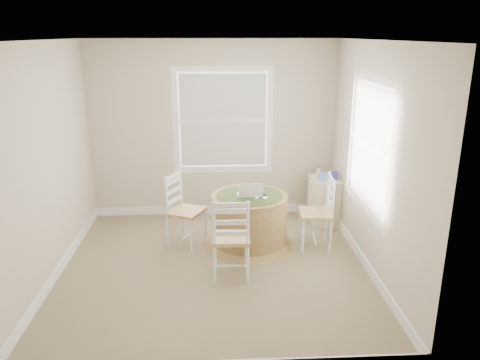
{
  "coord_description": "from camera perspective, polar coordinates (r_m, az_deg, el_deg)",
  "views": [
    {
      "loc": [
        0.04,
        -4.98,
        2.67
      ],
      "look_at": [
        0.33,
        0.45,
        0.96
      ],
      "focal_mm": 35.0,
      "sensor_mm": 36.0,
      "label": 1
    }
  ],
  "objects": [
    {
      "name": "round_table",
      "position": [
        6.06,
        1.16,
        -4.68
      ],
      "size": [
        1.16,
        1.16,
        0.7
      ],
      "rotation": [
        0.0,
        0.0,
        -0.17
      ],
      "color": "#9E8146",
      "rests_on": "ground"
    },
    {
      "name": "room",
      "position": [
        5.32,
        -1.56,
        2.57
      ],
      "size": [
        3.64,
        3.64,
        2.64
      ],
      "color": "#8C7A59",
      "rests_on": "ground"
    },
    {
      "name": "chair_near",
      "position": [
        5.29,
        -1.13,
        -7.04
      ],
      "size": [
        0.43,
        0.41,
        0.95
      ],
      "primitive_type": null,
      "rotation": [
        0.0,
        0.0,
        3.12
      ],
      "color": "white",
      "rests_on": "ground"
    },
    {
      "name": "tissue_box",
      "position": [
        6.69,
        10.23,
        0.39
      ],
      "size": [
        0.13,
        0.13,
        0.1
      ],
      "primitive_type": "cube",
      "rotation": [
        0.0,
        0.0,
        0.07
      ],
      "color": "#5C7CD3",
      "rests_on": "corner_chest"
    },
    {
      "name": "laptop",
      "position": [
        5.91,
        1.2,
        -1.71
      ],
      "size": [
        0.32,
        0.28,
        0.21
      ],
      "rotation": [
        0.0,
        0.0,
        3.19
      ],
      "color": "white",
      "rests_on": "round_table"
    },
    {
      "name": "corner_chest",
      "position": [
        6.92,
        10.15,
        -2.44
      ],
      "size": [
        0.42,
        0.54,
        0.68
      ],
      "rotation": [
        0.0,
        0.0,
        0.07
      ],
      "color": "beige",
      "rests_on": "ground"
    },
    {
      "name": "chair_right",
      "position": [
        6.06,
        9.21,
        -3.97
      ],
      "size": [
        0.43,
        0.45,
        0.95
      ],
      "primitive_type": null,
      "rotation": [
        0.0,
        0.0,
        -1.65
      ],
      "color": "white",
      "rests_on": "ground"
    },
    {
      "name": "chair_left",
      "position": [
        6.08,
        -6.58,
        -3.79
      ],
      "size": [
        0.54,
        0.55,
        0.95
      ],
      "primitive_type": null,
      "rotation": [
        0.0,
        0.0,
        1.12
      ],
      "color": "white",
      "rests_on": "ground"
    },
    {
      "name": "keys",
      "position": [
        5.96,
        2.96,
        -1.82
      ],
      "size": [
        0.07,
        0.06,
        0.02
      ],
      "primitive_type": "cube",
      "rotation": [
        0.0,
        0.0,
        -0.17
      ],
      "color": "black",
      "rests_on": "round_table"
    },
    {
      "name": "box_yellow",
      "position": [
        6.87,
        10.41,
        0.65
      ],
      "size": [
        0.16,
        0.11,
        0.06
      ],
      "primitive_type": "cube",
      "rotation": [
        0.0,
        0.0,
        0.07
      ],
      "color": "gold",
      "rests_on": "corner_chest"
    },
    {
      "name": "box_blue",
      "position": [
        6.74,
        11.32,
        0.55
      ],
      "size": [
        0.09,
        0.09,
        0.12
      ],
      "primitive_type": "cube",
      "rotation": [
        0.0,
        0.0,
        0.07
      ],
      "color": "#3C37A6",
      "rests_on": "corner_chest"
    },
    {
      "name": "cup_cream",
      "position": [
        6.9,
        9.66,
        0.91
      ],
      "size": [
        0.07,
        0.07,
        0.09
      ],
      "primitive_type": "cylinder",
      "color": "beige",
      "rests_on": "corner_chest"
    },
    {
      "name": "mouse",
      "position": [
        5.85,
        2.02,
        -2.16
      ],
      "size": [
        0.07,
        0.1,
        0.03
      ],
      "primitive_type": "ellipsoid",
      "rotation": [
        0.0,
        0.0,
        -0.17
      ],
      "color": "white",
      "rests_on": "round_table"
    },
    {
      "name": "phone",
      "position": [
        5.86,
        3.08,
        -2.22
      ],
      "size": [
        0.06,
        0.1,
        0.02
      ],
      "primitive_type": "cube",
      "rotation": [
        0.0,
        0.0,
        -0.17
      ],
      "color": "#B7BABF",
      "rests_on": "round_table"
    }
  ]
}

